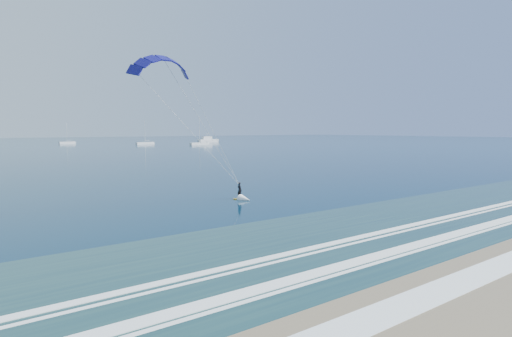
{
  "coord_description": "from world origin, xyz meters",
  "views": [
    {
      "loc": [
        -26.94,
        -12.19,
        8.24
      ],
      "look_at": [
        2.95,
        25.35,
        4.06
      ],
      "focal_mm": 32.0,
      "sensor_mm": 36.0,
      "label": 1
    }
  ],
  "objects_px": {
    "sailboat_4": "(67,143)",
    "motor_yacht": "(208,140)",
    "sailboat_5": "(145,143)",
    "sailboat_6": "(199,144)",
    "kitesurfer_rig": "(205,128)"
  },
  "relations": [
    {
      "from": "sailboat_4",
      "to": "motor_yacht",
      "type": "bearing_deg",
      "value": -17.8
    },
    {
      "from": "sailboat_5",
      "to": "sailboat_6",
      "type": "relative_size",
      "value": 0.94
    },
    {
      "from": "motor_yacht",
      "to": "sailboat_5",
      "type": "bearing_deg",
      "value": -167.66
    },
    {
      "from": "kitesurfer_rig",
      "to": "sailboat_4",
      "type": "height_order",
      "value": "kitesurfer_rig"
    },
    {
      "from": "motor_yacht",
      "to": "sailboat_4",
      "type": "xyz_separation_m",
      "value": [
        -75.76,
        24.32,
        -0.73
      ]
    },
    {
      "from": "motor_yacht",
      "to": "sailboat_4",
      "type": "height_order",
      "value": "sailboat_4"
    },
    {
      "from": "kitesurfer_rig",
      "to": "motor_yacht",
      "type": "xyz_separation_m",
      "value": [
        124.97,
        195.67,
        -6.91
      ]
    },
    {
      "from": "sailboat_4",
      "to": "sailboat_5",
      "type": "relative_size",
      "value": 0.87
    },
    {
      "from": "sailboat_5",
      "to": "sailboat_6",
      "type": "height_order",
      "value": "sailboat_6"
    },
    {
      "from": "kitesurfer_rig",
      "to": "sailboat_5",
      "type": "xyz_separation_m",
      "value": [
        79.22,
        185.66,
        -7.63
      ]
    },
    {
      "from": "sailboat_6",
      "to": "motor_yacht",
      "type": "bearing_deg",
      "value": 51.81
    },
    {
      "from": "kitesurfer_rig",
      "to": "sailboat_6",
      "type": "bearing_deg",
      "value": 58.73
    },
    {
      "from": "sailboat_4",
      "to": "sailboat_5",
      "type": "distance_m",
      "value": 45.6
    },
    {
      "from": "motor_yacht",
      "to": "sailboat_6",
      "type": "bearing_deg",
      "value": -128.19
    },
    {
      "from": "sailboat_4",
      "to": "sailboat_6",
      "type": "relative_size",
      "value": 0.82
    }
  ]
}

